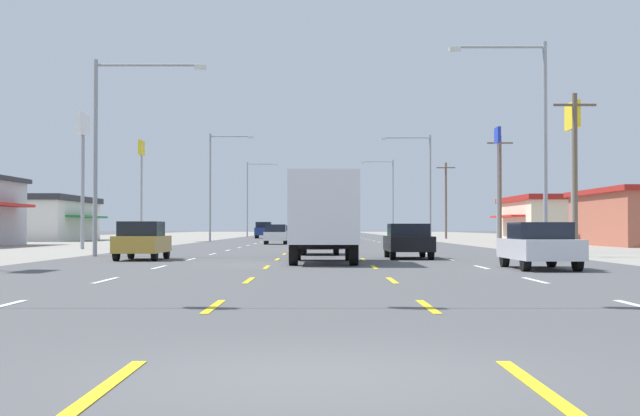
{
  "coord_description": "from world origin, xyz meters",
  "views": [
    {
      "loc": [
        -0.01,
        -8.14,
        1.29
      ],
      "look_at": [
        0.4,
        81.53,
        3.2
      ],
      "focal_mm": 52.02,
      "sensor_mm": 36.0,
      "label": 1
    }
  ],
  "objects_px": {
    "sedan_far_right_nearest": "(535,245)",
    "streetlight_left_row_2": "(246,194)",
    "hatchback_inner_left_distant_b": "(284,233)",
    "sedan_center_turn_far": "(316,239)",
    "suv_center_turn_distant_a": "(316,231)",
    "pole_sign_right_row_2": "(493,161)",
    "sedan_center_turn_farther": "(313,236)",
    "streetlight_right_row_0": "(530,131)",
    "streetlight_left_row_1": "(210,179)",
    "pole_sign_left_row_1": "(78,146)",
    "sedan_inner_right_midfar": "(404,240)",
    "streetlight_right_row_1": "(421,179)",
    "box_truck_center_turn_near": "(319,213)",
    "hatchback_inner_left_farthest": "(272,234)",
    "streetlight_left_row_0": "(105,139)",
    "hatchback_far_left_mid": "(138,240)",
    "suv_far_left_distant_c": "(260,230)",
    "streetlight_right_row_2": "(386,192)",
    "pole_sign_right_row_1": "(568,136)",
    "pole_sign_left_row_2": "(137,166)"
  },
  "relations": [
    {
      "from": "box_truck_center_turn_near",
      "to": "streetlight_left_row_2",
      "type": "xyz_separation_m",
      "value": [
        -9.85,
        94.94,
        4.17
      ]
    },
    {
      "from": "suv_far_left_distant_c",
      "to": "streetlight_left_row_0",
      "type": "relative_size",
      "value": 0.55
    },
    {
      "from": "sedan_inner_right_midfar",
      "to": "hatchback_inner_left_farthest",
      "type": "bearing_deg",
      "value": 102.15
    },
    {
      "from": "sedan_center_turn_far",
      "to": "suv_center_turn_distant_a",
      "type": "bearing_deg",
      "value": 89.97
    },
    {
      "from": "sedan_far_right_nearest",
      "to": "streetlight_left_row_2",
      "type": "distance_m",
      "value": 101.37
    },
    {
      "from": "suv_far_left_distant_c",
      "to": "pole_sign_left_row_1",
      "type": "height_order",
      "value": "pole_sign_left_row_1"
    },
    {
      "from": "sedan_far_right_nearest",
      "to": "hatchback_inner_left_distant_b",
      "type": "height_order",
      "value": "hatchback_inner_left_distant_b"
    },
    {
      "from": "box_truck_center_turn_near",
      "to": "pole_sign_right_row_1",
      "type": "distance_m",
      "value": 23.22
    },
    {
      "from": "box_truck_center_turn_near",
      "to": "streetlight_left_row_0",
      "type": "xyz_separation_m",
      "value": [
        -9.65,
        7.87,
        3.47
      ]
    },
    {
      "from": "streetlight_left_row_1",
      "to": "streetlight_right_row_0",
      "type": "bearing_deg",
      "value": -65.94
    },
    {
      "from": "hatchback_inner_left_distant_b",
      "to": "streetlight_right_row_1",
      "type": "bearing_deg",
      "value": -38.63
    },
    {
      "from": "sedan_center_turn_far",
      "to": "sedan_center_turn_farther",
      "type": "xyz_separation_m",
      "value": [
        -0.2,
        12.36,
        0.0
      ]
    },
    {
      "from": "pole_sign_right_row_2",
      "to": "box_truck_center_turn_near",
      "type": "bearing_deg",
      "value": -109.7
    },
    {
      "from": "sedan_far_right_nearest",
      "to": "hatchback_inner_left_distant_b",
      "type": "distance_m",
      "value": 67.46
    },
    {
      "from": "pole_sign_left_row_2",
      "to": "pole_sign_right_row_1",
      "type": "distance_m",
      "value": 47.14
    },
    {
      "from": "suv_center_turn_distant_a",
      "to": "pole_sign_left_row_2",
      "type": "distance_m",
      "value": 19.82
    },
    {
      "from": "sedan_center_turn_farther",
      "to": "streetlight_right_row_1",
      "type": "distance_m",
      "value": 30.32
    },
    {
      "from": "hatchback_inner_left_distant_b",
      "to": "streetlight_left_row_0",
      "type": "height_order",
      "value": "streetlight_left_row_0"
    },
    {
      "from": "hatchback_inner_left_distant_b",
      "to": "pole_sign_right_row_2",
      "type": "relative_size",
      "value": 0.43
    },
    {
      "from": "streetlight_right_row_2",
      "to": "hatchback_inner_left_distant_b",
      "type": "bearing_deg",
      "value": -111.42
    },
    {
      "from": "pole_sign_right_row_2",
      "to": "hatchback_inner_left_farthest",
      "type": "bearing_deg",
      "value": -179.19
    },
    {
      "from": "streetlight_right_row_0",
      "to": "streetlight_left_row_1",
      "type": "xyz_separation_m",
      "value": [
        -19.44,
        43.54,
        0.09
      ]
    },
    {
      "from": "hatchback_inner_left_farthest",
      "to": "suv_center_turn_distant_a",
      "type": "bearing_deg",
      "value": 62.91
    },
    {
      "from": "sedan_inner_right_midfar",
      "to": "streetlight_right_row_1",
      "type": "relative_size",
      "value": 0.46
    },
    {
      "from": "sedan_far_right_nearest",
      "to": "hatchback_inner_left_distant_b",
      "type": "xyz_separation_m",
      "value": [
        -10.14,
        66.69,
        0.03
      ]
    },
    {
      "from": "hatchback_inner_left_farthest",
      "to": "streetlight_left_row_1",
      "type": "bearing_deg",
      "value": 115.57
    },
    {
      "from": "box_truck_center_turn_near",
      "to": "pole_sign_left_row_1",
      "type": "bearing_deg",
      "value": 123.43
    },
    {
      "from": "box_truck_center_turn_near",
      "to": "streetlight_left_row_0",
      "type": "distance_m",
      "value": 12.92
    },
    {
      "from": "box_truck_center_turn_near",
      "to": "sedan_center_turn_farther",
      "type": "relative_size",
      "value": 1.6
    },
    {
      "from": "hatchback_far_left_mid",
      "to": "sedan_inner_right_midfar",
      "type": "height_order",
      "value": "hatchback_far_left_mid"
    },
    {
      "from": "sedan_center_turn_farther",
      "to": "pole_sign_right_row_2",
      "type": "relative_size",
      "value": 0.49
    },
    {
      "from": "streetlight_right_row_0",
      "to": "streetlight_right_row_2",
      "type": "bearing_deg",
      "value": 89.99
    },
    {
      "from": "hatchback_inner_left_distant_b",
      "to": "suv_far_left_distant_c",
      "type": "bearing_deg",
      "value": 101.84
    },
    {
      "from": "streetlight_left_row_1",
      "to": "streetlight_right_row_2",
      "type": "xyz_separation_m",
      "value": [
        19.45,
        43.54,
        0.45
      ]
    },
    {
      "from": "streetlight_left_row_0",
      "to": "streetlight_left_row_1",
      "type": "bearing_deg",
      "value": 90.28
    },
    {
      "from": "suv_center_turn_distant_a",
      "to": "streetlight_right_row_0",
      "type": "height_order",
      "value": "streetlight_right_row_0"
    },
    {
      "from": "sedan_center_turn_farther",
      "to": "streetlight_right_row_1",
      "type": "height_order",
      "value": "streetlight_right_row_1"
    },
    {
      "from": "hatchback_far_left_mid",
      "to": "streetlight_left_row_0",
      "type": "relative_size",
      "value": 0.44
    },
    {
      "from": "hatchback_inner_left_farthest",
      "to": "streetlight_right_row_1",
      "type": "xyz_separation_m",
      "value": [
        13.11,
        13.15,
        4.97
      ]
    },
    {
      "from": "hatchback_inner_left_farthest",
      "to": "streetlight_left_row_1",
      "type": "height_order",
      "value": "streetlight_left_row_1"
    },
    {
      "from": "sedan_far_right_nearest",
      "to": "sedan_center_turn_far",
      "type": "xyz_separation_m",
      "value": [
        -6.84,
        15.75,
        0.0
      ]
    },
    {
      "from": "suv_far_left_distant_c",
      "to": "pole_sign_left_row_1",
      "type": "distance_m",
      "value": 57.5
    },
    {
      "from": "hatchback_inner_left_distant_b",
      "to": "streetlight_right_row_1",
      "type": "distance_m",
      "value": 17.32
    },
    {
      "from": "box_truck_center_turn_near",
      "to": "sedan_inner_right_midfar",
      "type": "relative_size",
      "value": 1.6
    },
    {
      "from": "sedan_far_right_nearest",
      "to": "streetlight_left_row_2",
      "type": "xyz_separation_m",
      "value": [
        -16.56,
        99.87,
        5.25
      ]
    },
    {
      "from": "hatchback_far_left_mid",
      "to": "streetlight_left_row_1",
      "type": "distance_m",
      "value": 48.41
    },
    {
      "from": "streetlight_left_row_0",
      "to": "sedan_center_turn_farther",
      "type": "bearing_deg",
      "value": 58.65
    },
    {
      "from": "sedan_center_turn_far",
      "to": "pole_sign_left_row_1",
      "type": "xyz_separation_m",
      "value": [
        -14.28,
        11.0,
        5.43
      ]
    },
    {
      "from": "sedan_inner_right_midfar",
      "to": "hatchback_inner_left_farthest",
      "type": "xyz_separation_m",
      "value": [
        -7.15,
        33.2,
        0.03
      ]
    },
    {
      "from": "sedan_far_right_nearest",
      "to": "pole_sign_left_row_1",
      "type": "xyz_separation_m",
      "value": [
        -21.13,
        26.75,
        5.43
      ]
    }
  ]
}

